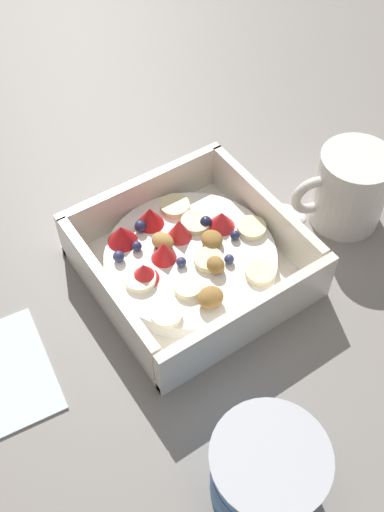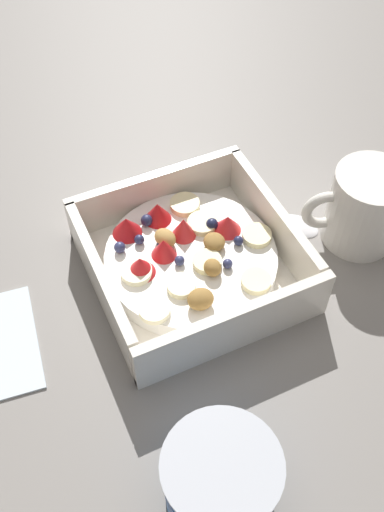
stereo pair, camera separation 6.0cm
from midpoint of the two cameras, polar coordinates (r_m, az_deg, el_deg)
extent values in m
plane|color=gray|center=(0.63, -2.12, -1.34)|extent=(2.40, 2.40, 0.00)
cube|color=white|center=(0.62, -2.77, -1.61)|extent=(0.20, 0.20, 0.01)
cube|color=white|center=(0.66, -7.36, 5.35)|extent=(0.20, 0.01, 0.06)
cube|color=white|center=(0.55, 2.49, -6.64)|extent=(0.20, 0.01, 0.06)
cube|color=white|center=(0.63, 4.53, 3.68)|extent=(0.01, 0.18, 0.06)
cube|color=white|center=(0.58, -11.00, -4.32)|extent=(0.01, 0.18, 0.06)
cylinder|color=white|center=(0.61, -2.82, -0.77)|extent=(0.18, 0.18, 0.02)
cylinder|color=beige|center=(0.64, -4.37, 4.72)|extent=(0.04, 0.04, 0.01)
cylinder|color=beige|center=(0.59, -0.98, -0.39)|extent=(0.04, 0.04, 0.01)
cylinder|color=#F7EFC6|center=(0.58, -7.94, -2.48)|extent=(0.04, 0.04, 0.01)
cylinder|color=beige|center=(0.62, -2.37, 3.12)|extent=(0.05, 0.05, 0.01)
cylinder|color=#F7EFC6|center=(0.56, -5.62, -5.85)|extent=(0.03, 0.03, 0.01)
cylinder|color=beige|center=(0.58, 3.72, -1.80)|extent=(0.03, 0.03, 0.01)
cylinder|color=#F4EAB7|center=(0.57, -3.37, -3.18)|extent=(0.04, 0.04, 0.01)
cylinder|color=beige|center=(0.62, 3.07, 2.58)|extent=(0.04, 0.04, 0.01)
cone|color=red|center=(0.62, -6.84, 3.69)|extent=(0.03, 0.03, 0.02)
cone|color=red|center=(0.58, -7.61, -1.81)|extent=(0.04, 0.04, 0.02)
cone|color=red|center=(0.61, -9.64, 1.93)|extent=(0.04, 0.04, 0.02)
cone|color=red|center=(0.62, 0.11, 3.40)|extent=(0.04, 0.04, 0.02)
cone|color=red|center=(0.59, -5.68, 0.29)|extent=(0.04, 0.04, 0.02)
cone|color=red|center=(0.61, -4.06, 2.49)|extent=(0.03, 0.03, 0.02)
sphere|color=#23284C|center=(0.61, 1.40, 1.86)|extent=(0.01, 0.01, 0.01)
sphere|color=#23284C|center=(0.61, -8.22, 0.77)|extent=(0.01, 0.01, 0.01)
sphere|color=#23284C|center=(0.62, -7.80, 2.73)|extent=(0.01, 0.01, 0.01)
sphere|color=#191E3D|center=(0.60, -5.96, 0.67)|extent=(0.01, 0.01, 0.01)
sphere|color=navy|center=(0.59, -3.96, -0.77)|extent=(0.01, 0.01, 0.01)
sphere|color=#191E3D|center=(0.62, -1.40, 3.16)|extent=(0.01, 0.01, 0.01)
sphere|color=navy|center=(0.59, 0.74, -0.49)|extent=(0.01, 0.01, 0.01)
sphere|color=navy|center=(0.60, -9.99, -0.22)|extent=(0.01, 0.01, 0.01)
ellipsoid|color=tan|center=(0.60, -5.71, 1.25)|extent=(0.03, 0.03, 0.02)
ellipsoid|color=olive|center=(0.56, -1.27, -4.25)|extent=(0.03, 0.02, 0.02)
ellipsoid|color=olive|center=(0.61, -1.03, 1.64)|extent=(0.02, 0.02, 0.01)
ellipsoid|color=olive|center=(0.58, -0.52, -0.98)|extent=(0.02, 0.02, 0.02)
ellipsoid|color=silver|center=(0.68, 6.67, 4.13)|extent=(0.05, 0.06, 0.01)
cylinder|color=silver|center=(0.70, -0.12, 6.08)|extent=(0.08, 0.11, 0.01)
cylinder|color=#3370B7|center=(0.49, 3.54, -20.59)|extent=(0.09, 0.09, 0.07)
cylinder|color=#2D5193|center=(0.49, 3.56, -20.46)|extent=(0.09, 0.09, 0.02)
cylinder|color=#B7BCC6|center=(0.45, 3.78, -19.17)|extent=(0.09, 0.09, 0.00)
cylinder|color=white|center=(0.66, 12.64, 6.27)|extent=(0.08, 0.08, 0.09)
torus|color=white|center=(0.64, 9.11, 5.69)|extent=(0.05, 0.03, 0.05)
camera|label=1|loc=(0.03, -92.87, -3.60)|focal=41.16mm
camera|label=2|loc=(0.03, 87.13, 3.60)|focal=41.16mm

